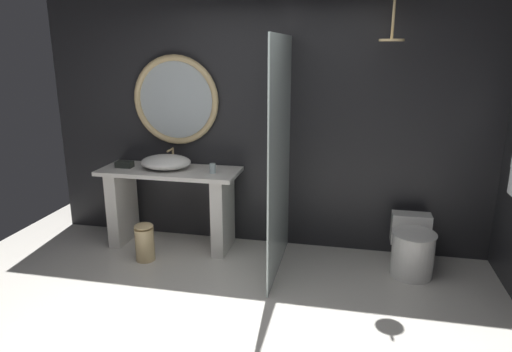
# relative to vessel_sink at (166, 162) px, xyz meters

# --- Properties ---
(ground_plane) EXTENTS (5.76, 5.76, 0.00)m
(ground_plane) POSITION_rel_vessel_sink_xyz_m (1.01, -1.56, -0.92)
(ground_plane) COLOR silver
(back_wall_panel) EXTENTS (4.80, 0.10, 2.60)m
(back_wall_panel) POSITION_rel_vessel_sink_xyz_m (1.01, 0.34, 0.38)
(back_wall_panel) COLOR #232326
(back_wall_panel) RESTS_ON ground_plane
(vanity_counter) EXTENTS (1.46, 0.56, 0.85)m
(vanity_counter) POSITION_rel_vessel_sink_xyz_m (0.04, -0.02, -0.41)
(vanity_counter) COLOR silver
(vanity_counter) RESTS_ON ground_plane
(vessel_sink) EXTENTS (0.53, 0.44, 0.18)m
(vessel_sink) POSITION_rel_vessel_sink_xyz_m (0.00, 0.00, 0.00)
(vessel_sink) COLOR white
(vessel_sink) RESTS_ON vanity_counter
(tumbler_cup) EXTENTS (0.06, 0.06, 0.10)m
(tumbler_cup) POSITION_rel_vessel_sink_xyz_m (0.53, -0.06, -0.02)
(tumbler_cup) COLOR silver
(tumbler_cup) RESTS_ON vanity_counter
(tissue_box) EXTENTS (0.18, 0.10, 0.06)m
(tissue_box) POSITION_rel_vessel_sink_xyz_m (-0.46, -0.03, -0.04)
(tissue_box) COLOR #282D28
(tissue_box) RESTS_ON vanity_counter
(round_wall_mirror) EXTENTS (0.95, 0.07, 0.95)m
(round_wall_mirror) POSITION_rel_vessel_sink_xyz_m (0.04, 0.25, 0.62)
(round_wall_mirror) COLOR #D6B77F
(shower_glass_panel) EXTENTS (0.02, 1.18, 2.19)m
(shower_glass_panel) POSITION_rel_vessel_sink_xyz_m (1.25, -0.30, 0.17)
(shower_glass_panel) COLOR silver
(shower_glass_panel) RESTS_ON ground_plane
(rain_shower_head) EXTENTS (0.22, 0.22, 0.37)m
(rain_shower_head) POSITION_rel_vessel_sink_xyz_m (2.18, -0.09, 1.25)
(rain_shower_head) COLOR #D6B77F
(toilet) EXTENTS (0.41, 0.59, 0.51)m
(toilet) POSITION_rel_vessel_sink_xyz_m (2.51, -0.14, -0.67)
(toilet) COLOR white
(toilet) RESTS_ON ground_plane
(waste_bin) EXTENTS (0.19, 0.19, 0.39)m
(waste_bin) POSITION_rel_vessel_sink_xyz_m (-0.09, -0.43, -0.73)
(waste_bin) COLOR #D6B77F
(waste_bin) RESTS_ON ground_plane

